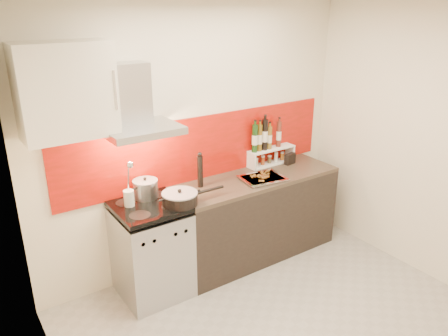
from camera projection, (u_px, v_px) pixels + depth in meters
floor at (287, 329)px, 3.67m from camera, size 3.40×3.40×0.00m
back_wall at (198, 140)px, 4.29m from camera, size 3.40×0.02×2.60m
left_wall at (60, 258)px, 2.31m from camera, size 0.02×2.80×2.60m
right_wall at (430, 147)px, 4.10m from camera, size 0.02×2.80×2.60m
backsplash at (203, 147)px, 4.34m from camera, size 3.00×0.02×0.64m
range_stove at (152, 251)px, 3.99m from camera, size 0.60×0.60×0.91m
counter at (255, 216)px, 4.62m from camera, size 1.80×0.60×0.90m
range_hood at (135, 108)px, 3.64m from camera, size 0.62×0.50×0.61m
upper_cabinet at (66, 91)px, 3.27m from camera, size 0.70×0.35×0.72m
stock_pot at (146, 189)px, 3.94m from camera, size 0.23×0.23×0.20m
saute_pan at (180, 198)px, 3.82m from camera, size 0.61×0.32×0.15m
utensil_jar at (129, 193)px, 3.76m from camera, size 0.09×0.14×0.44m
pepper_mill at (200, 170)px, 4.17m from camera, size 0.06×0.06×0.35m
step_shelf at (268, 146)px, 4.71m from camera, size 0.57×0.16×0.52m
caddy_box at (290, 159)px, 4.80m from camera, size 0.15×0.08×0.12m
baking_tray at (262, 178)px, 4.39m from camera, size 0.47×0.39×0.03m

